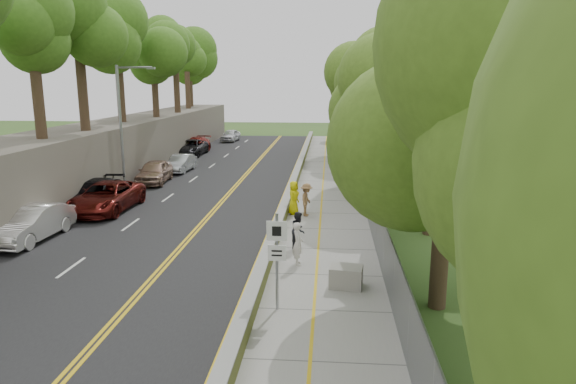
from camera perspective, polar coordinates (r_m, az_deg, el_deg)
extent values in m
plane|color=#33511E|center=(19.39, -3.43, -9.08)|extent=(140.00, 140.00, 0.00)
cube|color=black|center=(34.55, -8.85, 0.40)|extent=(11.20, 66.00, 0.04)
cube|color=gray|center=(33.61, 4.45, 0.19)|extent=(4.20, 66.00, 0.05)
cube|color=#C1D234|center=(33.64, 0.54, 0.71)|extent=(0.42, 66.00, 0.60)
cube|color=#595147|center=(36.94, -21.29, 3.59)|extent=(5.00, 66.00, 4.00)
cube|color=slate|center=(33.48, 8.08, 1.76)|extent=(0.04, 66.00, 2.00)
cylinder|color=gray|center=(34.66, -18.07, 6.64)|extent=(0.18, 0.18, 8.00)
cylinder|color=gray|center=(34.13, -16.75, 13.13)|extent=(2.30, 0.13, 0.13)
cube|color=gray|center=(33.75, -14.99, 13.16)|extent=(0.50, 0.22, 0.14)
cylinder|color=gray|center=(15.91, -1.23, -7.77)|extent=(0.09, 0.09, 3.10)
cube|color=white|center=(15.57, -1.26, -4.35)|extent=(0.62, 0.04, 0.62)
cube|color=white|center=(15.78, -1.25, -6.79)|extent=(0.56, 0.04, 0.50)
cylinder|color=#CB5A23|center=(44.36, 5.81, 3.76)|extent=(0.57, 0.57, 0.94)
cube|color=gray|center=(18.08, 6.47, -9.33)|extent=(1.21, 0.98, 0.74)
imported|color=silver|center=(25.61, -26.60, -3.15)|extent=(1.87, 4.77, 1.55)
imported|color=#5D1410|center=(29.72, -19.53, -0.53)|extent=(2.73, 5.70, 1.57)
imported|color=black|center=(30.94, -20.73, -0.20)|extent=(2.31, 5.25, 1.50)
imported|color=tan|center=(36.96, -14.62, 2.20)|extent=(2.18, 4.74, 1.58)
imported|color=#AFB4B8|center=(41.13, -11.82, 3.15)|extent=(1.63, 4.09, 1.32)
imported|color=black|center=(49.93, -10.77, 4.87)|extent=(2.47, 5.35, 1.49)
imported|color=maroon|center=(51.56, -10.28, 5.13)|extent=(2.40, 5.32, 1.51)
imported|color=silver|center=(60.95, -6.40, 6.27)|extent=(2.01, 4.19, 1.38)
imported|color=#D9D50B|center=(27.30, 0.64, -0.63)|extent=(0.82, 1.01, 1.80)
imported|color=silver|center=(19.88, 1.11, -5.75)|extent=(0.50, 0.68, 1.70)
imported|color=black|center=(21.86, 1.18, -4.24)|extent=(0.76, 0.88, 1.58)
imported|color=brown|center=(26.97, 2.08, -0.86)|extent=(0.83, 1.22, 1.74)
imported|color=black|center=(36.25, 7.11, 2.46)|extent=(1.11, 0.79, 1.74)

